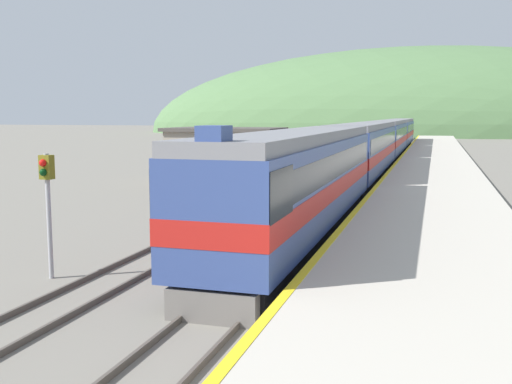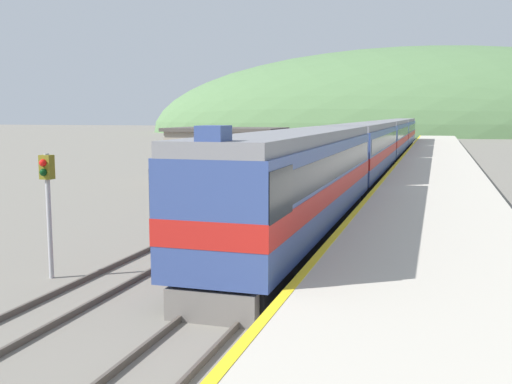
% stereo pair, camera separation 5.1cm
% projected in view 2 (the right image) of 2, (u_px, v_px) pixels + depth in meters
% --- Properties ---
extents(track_main, '(1.52, 180.00, 0.16)m').
position_uv_depth(track_main, '(390.00, 158.00, 66.50)').
color(track_main, '#4C443D').
rests_on(track_main, ground).
extents(track_siding, '(1.52, 180.00, 0.16)m').
position_uv_depth(track_siding, '(353.00, 157.00, 67.67)').
color(track_siding, '#4C443D').
rests_on(track_siding, ground).
extents(platform, '(6.33, 140.00, 0.94)m').
position_uv_depth(platform, '(435.00, 172.00, 46.06)').
color(platform, '#BCB5A5').
rests_on(platform, ground).
extents(distant_hills, '(146.21, 65.79, 43.86)m').
position_uv_depth(distant_hills, '(418.00, 134.00, 154.19)').
color(distant_hills, '#517547').
rests_on(distant_hills, ground).
extents(station_shed, '(7.85, 5.09, 3.96)m').
position_uv_depth(station_shed, '(226.00, 156.00, 41.95)').
color(station_shed, gray).
rests_on(station_shed, ground).
extents(express_train_lead_car, '(2.93, 19.81, 4.62)m').
position_uv_depth(express_train_lead_car, '(300.00, 182.00, 22.79)').
color(express_train_lead_car, black).
rests_on(express_train_lead_car, ground).
extents(carriage_second, '(2.92, 21.78, 4.26)m').
position_uv_depth(carriage_second, '(366.00, 150.00, 43.59)').
color(carriage_second, black).
rests_on(carriage_second, ground).
extents(carriage_third, '(2.92, 21.78, 4.26)m').
position_uv_depth(carriage_third, '(390.00, 138.00, 65.09)').
color(carriage_third, black).
rests_on(carriage_third, ground).
extents(carriage_fourth, '(2.92, 21.78, 4.26)m').
position_uv_depth(carriage_fourth, '(402.00, 132.00, 86.60)').
color(carriage_fourth, black).
rests_on(carriage_fourth, ground).
extents(signal_post_siding, '(0.36, 0.42, 3.75)m').
position_uv_depth(signal_post_siding, '(47.00, 189.00, 17.58)').
color(signal_post_siding, '#9E9EA3').
rests_on(signal_post_siding, ground).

